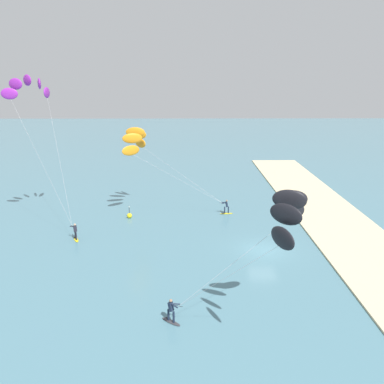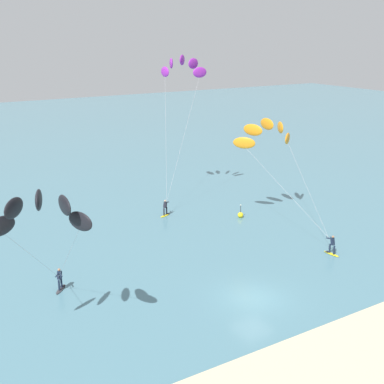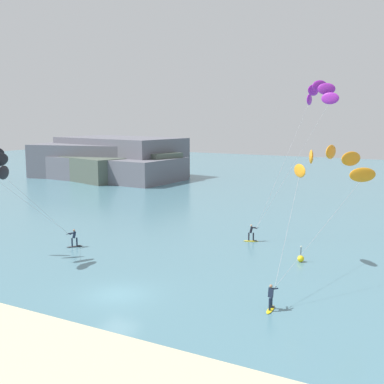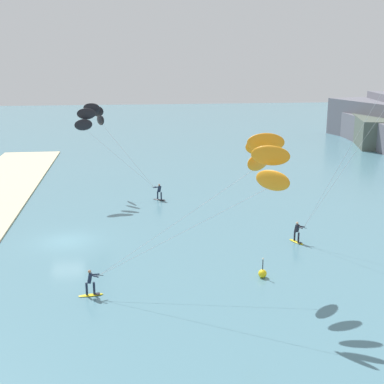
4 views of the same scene
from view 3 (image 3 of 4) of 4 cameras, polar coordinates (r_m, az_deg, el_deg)
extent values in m
plane|color=slate|center=(34.52, -8.62, -11.75)|extent=(240.00, 240.00, 0.00)
cube|color=beige|center=(28.37, -20.43, -16.77)|extent=(80.00, 8.06, 0.16)
ellipsoid|color=yellow|center=(32.03, 9.11, -13.36)|extent=(0.51, 1.53, 0.08)
cube|color=black|center=(32.39, 9.30, -13.01)|extent=(0.31, 0.31, 0.02)
cylinder|color=#192338|center=(31.68, 9.03, -12.78)|extent=(0.14, 0.14, 0.78)
cylinder|color=#192338|center=(32.08, 9.23, -12.50)|extent=(0.14, 0.14, 0.78)
cube|color=#192338|center=(31.63, 9.16, -11.48)|extent=(0.33, 0.35, 0.63)
sphere|color=#9E7051|center=(31.49, 9.18, -10.76)|extent=(0.20, 0.20, 0.20)
cylinder|color=black|center=(32.05, 9.60, -10.93)|extent=(0.08, 0.55, 0.03)
cylinder|color=#192338|center=(31.85, 9.20, -10.99)|extent=(0.26, 0.60, 0.15)
cylinder|color=#192338|center=(31.76, 9.57, -11.05)|extent=(0.35, 0.58, 0.15)
ellipsoid|color=orange|center=(38.89, 19.24, 1.90)|extent=(1.87, 1.63, 1.10)
ellipsoid|color=orange|center=(39.02, 18.02, 3.71)|extent=(1.29, 2.06, 1.10)
ellipsoid|color=orange|center=(39.45, 15.87, 4.52)|extent=(0.52, 2.18, 1.10)
ellipsoid|color=orange|center=(40.00, 13.71, 4.01)|extent=(0.94, 2.16, 1.10)
ellipsoid|color=orange|center=(40.44, 12.42, 2.44)|extent=(1.63, 1.87, 1.10)
cylinder|color=#B2B2B7|center=(35.16, 14.92, -4.14)|extent=(3.41, 9.56, 6.12)
cylinder|color=#B2B2B7|center=(36.02, 11.18, -3.70)|extent=(1.58, 10.02, 6.12)
ellipsoid|color=yellow|center=(48.26, 6.88, -5.68)|extent=(1.51, 0.95, 0.08)
cube|color=black|center=(48.27, 7.37, -5.63)|extent=(0.37, 0.38, 0.02)
cylinder|color=black|center=(48.14, 6.63, -5.18)|extent=(0.14, 0.14, 0.78)
cylinder|color=black|center=(48.17, 7.15, -5.19)|extent=(0.14, 0.14, 0.78)
cube|color=black|center=(47.99, 6.90, -4.39)|extent=(0.42, 0.41, 0.63)
sphere|color=tan|center=(47.90, 6.91, -3.90)|extent=(0.20, 0.20, 0.20)
cylinder|color=black|center=(48.18, 7.51, -4.16)|extent=(0.41, 0.41, 0.03)
cylinder|color=black|center=(48.16, 7.16, -4.13)|extent=(0.32, 0.59, 0.15)
cylinder|color=black|center=(47.96, 7.26, -4.18)|extent=(0.59, 0.32, 0.15)
ellipsoid|color=purple|center=(48.31, 15.79, 10.45)|extent=(1.66, 0.33, 1.10)
ellipsoid|color=purple|center=(48.95, 15.39, 11.50)|extent=(1.65, 0.94, 1.10)
ellipsoid|color=purple|center=(50.00, 14.66, 11.86)|extent=(1.39, 1.40, 1.10)
ellipsoid|color=purple|center=(51.01, 13.94, 11.43)|extent=(0.92, 1.66, 1.10)
ellipsoid|color=purple|center=(51.58, 13.50, 10.42)|extent=(0.33, 1.66, 1.10)
cylinder|color=#B2B2B7|center=(47.74, 11.62, 2.98)|extent=(5.85, 3.21, 12.12)
cylinder|color=#B2B2B7|center=(49.42, 10.58, 3.21)|extent=(3.14, 5.89, 12.12)
ellipsoid|color=#333338|center=(47.25, -13.50, -6.18)|extent=(1.21, 1.40, 0.08)
cube|color=black|center=(47.30, -13.01, -6.09)|extent=(0.40, 0.40, 0.02)
cylinder|color=#192338|center=(47.11, -13.79, -5.70)|extent=(0.14, 0.14, 0.78)
cylinder|color=#192338|center=(47.17, -13.26, -5.66)|extent=(0.14, 0.14, 0.78)
cube|color=#192338|center=(46.98, -13.55, -4.86)|extent=(0.43, 0.44, 0.63)
sphere|color=#9E7051|center=(46.88, -13.57, -4.36)|extent=(0.20, 0.20, 0.20)
cylinder|color=black|center=(46.70, -14.16, -4.78)|extent=(0.22, 0.53, 0.03)
cylinder|color=#192338|center=(46.72, -13.80, -4.72)|extent=(0.10, 0.60, 0.15)
cylinder|color=#192338|center=(46.91, -13.92, -4.67)|extent=(0.47, 0.51, 0.15)
ellipsoid|color=black|center=(41.27, -21.09, 2.13)|extent=(1.05, 1.78, 1.10)
cylinder|color=#B2B2B7|center=(45.75, -18.45, -1.36)|extent=(4.20, 5.25, 6.09)
cylinder|color=#B2B2B7|center=(43.85, -17.41, -1.73)|extent=(0.28, 6.70, 6.09)
sphere|color=yellow|center=(42.30, 12.54, -7.58)|extent=(0.56, 0.56, 0.56)
cylinder|color=#262628|center=(42.13, 12.56, -6.76)|extent=(0.06, 0.06, 0.70)
sphere|color=#F2F2CC|center=(42.02, 12.58, -6.22)|extent=(0.12, 0.12, 0.12)
cube|color=#4C564C|center=(99.06, -11.43, 2.95)|extent=(24.46, 18.22, 4.48)
cube|color=#4C564C|center=(100.00, -7.54, 3.34)|extent=(26.68, 13.72, 5.30)
cube|color=slate|center=(100.54, -11.37, 3.63)|extent=(25.35, 16.99, 6.56)
cube|color=slate|center=(95.91, -9.15, 2.79)|extent=(26.73, 15.25, 4.36)
cube|color=slate|center=(101.06, -8.36, 4.09)|extent=(27.18, 17.48, 7.82)
camera|label=1|loc=(62.58, -30.45, 10.57)|focal=37.29mm
camera|label=2|loc=(39.67, -60.80, 12.14)|focal=46.76mm
camera|label=4|loc=(36.45, 62.50, 7.32)|focal=48.77mm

